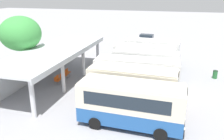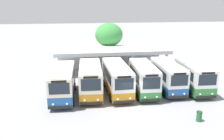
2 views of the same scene
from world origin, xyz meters
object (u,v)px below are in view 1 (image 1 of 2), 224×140
(city_bus_middle_cream, at_px, (137,74))
(waiting_chair_far_end_seat, at_px, (68,71))
(city_bus_second_in_row, at_px, (132,86))
(city_bus_far_end_green, at_px, (152,52))
(waiting_chair_fourth_seat, at_px, (64,75))
(city_bus_nearest_orange, at_px, (131,103))
(waiting_chair_fifth_seat, at_px, (66,73))
(litter_bin_apron, at_px, (215,74))
(city_bus_fifth_blue, at_px, (145,58))
(waiting_chair_second_from_end, at_px, (58,78))
(waiting_chair_middle_seat, at_px, (62,76))
(parked_car_flank, at_px, (147,39))
(city_bus_fourth_amber, at_px, (145,65))
(waiting_chair_end_by_column, at_px, (56,80))

(city_bus_middle_cream, height_order, waiting_chair_far_end_seat, city_bus_middle_cream)
(city_bus_second_in_row, height_order, waiting_chair_far_end_seat, city_bus_second_in_row)
(city_bus_far_end_green, height_order, waiting_chair_fourth_seat, city_bus_far_end_green)
(city_bus_nearest_orange, relative_size, city_bus_middle_cream, 0.95)
(waiting_chair_fifth_seat, bearing_deg, litter_bin_apron, -75.14)
(city_bus_fifth_blue, relative_size, waiting_chair_second_from_end, 8.13)
(city_bus_nearest_orange, distance_m, waiting_chair_far_end_seat, 12.16)
(city_bus_middle_cream, distance_m, waiting_chair_second_from_end, 8.27)
(city_bus_nearest_orange, height_order, waiting_chair_middle_seat, city_bus_nearest_orange)
(city_bus_middle_cream, height_order, parked_car_flank, city_bus_middle_cream)
(city_bus_fourth_amber, relative_size, waiting_chair_far_end_seat, 7.94)
(city_bus_nearest_orange, height_order, waiting_chair_end_by_column, city_bus_nearest_orange)
(waiting_chair_end_by_column, bearing_deg, waiting_chair_fifth_seat, 1.07)
(city_bus_fifth_blue, bearing_deg, city_bus_middle_cream, -178.82)
(waiting_chair_middle_seat, bearing_deg, waiting_chair_far_end_seat, 3.83)
(parked_car_flank, bearing_deg, waiting_chair_second_from_end, 163.93)
(waiting_chair_fifth_seat, height_order, waiting_chair_far_end_seat, same)
(waiting_chair_fourth_seat, xyz_separation_m, waiting_chair_far_end_seat, (1.11, 0.10, 0.00))
(city_bus_far_end_green, bearing_deg, waiting_chair_second_from_end, 135.55)
(waiting_chair_end_by_column, xyz_separation_m, waiting_chair_fourth_seat, (1.67, -0.03, 0.00))
(city_bus_second_in_row, relative_size, city_bus_fourth_amber, 1.06)
(city_bus_fourth_amber, bearing_deg, city_bus_far_end_green, 0.74)
(city_bus_fifth_blue, xyz_separation_m, waiting_chair_fifth_seat, (-4.05, 8.03, -1.27))
(city_bus_second_in_row, relative_size, city_bus_fifth_blue, 1.03)
(parked_car_flank, bearing_deg, waiting_chair_fourth_seat, 163.33)
(city_bus_nearest_orange, bearing_deg, city_bus_fifth_blue, 3.77)
(city_bus_fifth_blue, bearing_deg, city_bus_fourth_amber, -169.97)
(waiting_chair_end_by_column, height_order, waiting_chair_far_end_seat, same)
(city_bus_fourth_amber, height_order, waiting_chair_second_from_end, city_bus_fourth_amber)
(waiting_chair_fourth_seat, bearing_deg, city_bus_nearest_orange, -129.29)
(waiting_chair_end_by_column, bearing_deg, city_bus_second_in_row, -107.02)
(waiting_chair_fifth_seat, bearing_deg, city_bus_fifth_blue, -63.27)
(city_bus_fifth_blue, distance_m, city_bus_far_end_green, 2.97)
(waiting_chair_middle_seat, distance_m, waiting_chair_fifth_seat, 1.12)
(waiting_chair_end_by_column, distance_m, litter_bin_apron, 16.99)
(city_bus_nearest_orange, xyz_separation_m, city_bus_fourth_amber, (8.81, 0.25, 0.02))
(city_bus_far_end_green, relative_size, litter_bin_apron, 7.66)
(waiting_chair_second_from_end, xyz_separation_m, litter_bin_apron, (5.86, -15.79, -0.07))
(waiting_chair_second_from_end, xyz_separation_m, waiting_chair_far_end_seat, (2.23, 0.01, 0.00))
(waiting_chair_fourth_seat, bearing_deg, city_bus_middle_cream, -98.94)
(waiting_chair_fourth_seat, relative_size, litter_bin_apron, 0.96)
(city_bus_second_in_row, xyz_separation_m, waiting_chair_fifth_seat, (4.77, 8.33, -1.33))
(city_bus_nearest_orange, relative_size, waiting_chair_fifth_seat, 8.59)
(city_bus_nearest_orange, xyz_separation_m, waiting_chair_end_by_column, (5.47, 8.76, -1.28))
(city_bus_nearest_orange, xyz_separation_m, waiting_chair_middle_seat, (6.59, 8.72, -1.28))
(city_bus_fourth_amber, bearing_deg, city_bus_second_in_row, 177.86)
(waiting_chair_end_by_column, relative_size, waiting_chair_second_from_end, 1.00)
(city_bus_middle_cream, bearing_deg, city_bus_fifth_blue, 1.18)
(city_bus_middle_cream, relative_size, litter_bin_apron, 8.67)
(waiting_chair_fifth_seat, xyz_separation_m, waiting_chair_far_end_seat, (0.56, 0.03, 0.00))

